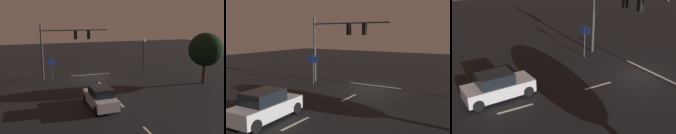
% 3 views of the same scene
% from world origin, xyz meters
% --- Properties ---
extents(ground_plane, '(80.00, 80.00, 0.00)m').
position_xyz_m(ground_plane, '(0.00, 0.00, 0.00)').
color(ground_plane, black).
extents(traffic_signal_assembly, '(7.83, 0.47, 6.38)m').
position_xyz_m(traffic_signal_assembly, '(3.37, 0.33, 4.45)').
color(traffic_signal_assembly, '#383A3D').
rests_on(traffic_signal_assembly, ground_plane).
extents(lane_dash_far, '(0.16, 2.20, 0.01)m').
position_xyz_m(lane_dash_far, '(0.00, 4.00, 0.00)').
color(lane_dash_far, beige).
rests_on(lane_dash_far, ground_plane).
extents(lane_dash_mid, '(0.16, 2.20, 0.01)m').
position_xyz_m(lane_dash_mid, '(0.00, 10.00, 0.00)').
color(lane_dash_mid, beige).
rests_on(lane_dash_mid, ground_plane).
extents(stop_bar, '(5.00, 0.16, 0.01)m').
position_xyz_m(stop_bar, '(0.00, -0.85, 0.00)').
color(stop_bar, beige).
rests_on(stop_bar, ground_plane).
extents(car_approaching, '(2.13, 4.46, 1.70)m').
position_xyz_m(car_approaching, '(1.80, 10.41, 0.80)').
color(car_approaching, '#B7B7BC').
rests_on(car_approaching, ground_plane).
extents(route_sign, '(0.89, 0.26, 2.75)m').
position_xyz_m(route_sign, '(5.01, 1.84, 1.98)').
color(route_sign, '#383A3D').
rests_on(route_sign, ground_plane).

